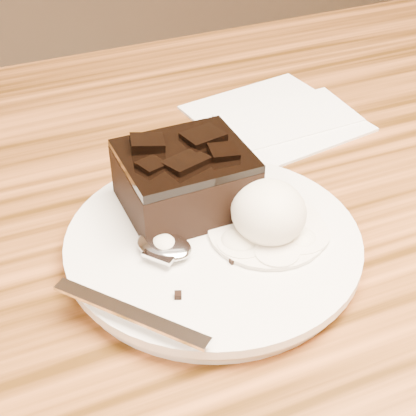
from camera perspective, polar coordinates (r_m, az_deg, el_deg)
name	(u,v)px	position (r m, az deg, el deg)	size (l,w,h in m)	color
plate	(213,246)	(0.51, 0.44, -3.34)	(0.23, 0.23, 0.02)	white
brownie	(185,183)	(0.53, -1.99, 2.20)	(0.10, 0.08, 0.05)	black
ice_cream_scoop	(269,212)	(0.50, 5.26, -0.34)	(0.06, 0.06, 0.05)	white
melt_puddle	(267,231)	(0.51, 5.14, -1.97)	(0.09, 0.09, 0.00)	white
spoon	(164,247)	(0.49, -3.80, -3.42)	(0.03, 0.18, 0.01)	silver
napkin	(275,117)	(0.70, 5.85, 7.83)	(0.15, 0.15, 0.01)	white
crumb_a	(178,295)	(0.46, -2.61, -7.54)	(0.01, 0.01, 0.00)	black
crumb_b	(293,245)	(0.50, 7.38, -3.19)	(0.01, 0.01, 0.00)	black
crumb_c	(234,261)	(0.49, 2.23, -4.58)	(0.01, 0.00, 0.00)	black
crumb_d	(304,260)	(0.49, 8.32, -4.46)	(0.01, 0.01, 0.00)	black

